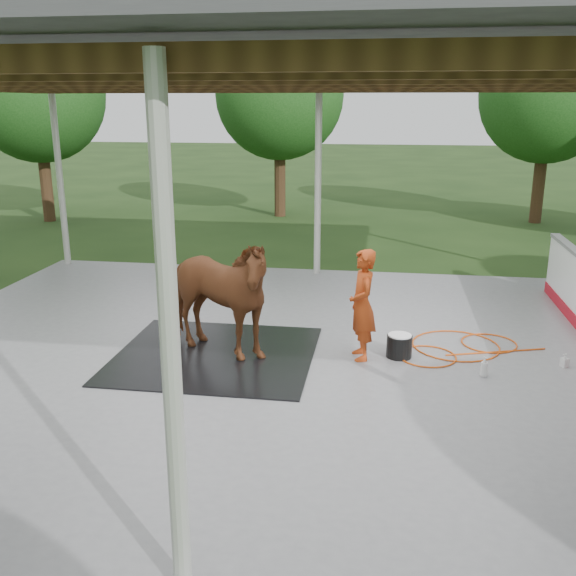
# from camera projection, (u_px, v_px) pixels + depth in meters

# --- Properties ---
(ground) EXTENTS (100.00, 100.00, 0.00)m
(ground) POSITION_uv_depth(u_px,v_px,m) (282.00, 358.00, 9.33)
(ground) COLOR #1E3814
(concrete_slab) EXTENTS (12.00, 10.00, 0.05)m
(concrete_slab) POSITION_uv_depth(u_px,v_px,m) (282.00, 357.00, 9.33)
(concrete_slab) COLOR slate
(concrete_slab) RESTS_ON ground
(pavilion_structure) EXTENTS (12.60, 10.60, 4.05)m
(pavilion_structure) POSITION_uv_depth(u_px,v_px,m) (281.00, 71.00, 8.23)
(pavilion_structure) COLOR beige
(pavilion_structure) RESTS_ON ground
(tree_belt) EXTENTS (28.00, 28.00, 5.80)m
(tree_belt) POSITION_uv_depth(u_px,v_px,m) (312.00, 87.00, 9.09)
(tree_belt) COLOR #382314
(tree_belt) RESTS_ON ground
(rubber_mat) EXTENTS (2.83, 2.65, 0.02)m
(rubber_mat) POSITION_uv_depth(u_px,v_px,m) (215.00, 355.00, 9.31)
(rubber_mat) COLOR black
(rubber_mat) RESTS_ON concrete_slab
(horse) EXTENTS (2.30, 1.71, 1.77)m
(horse) POSITION_uv_depth(u_px,v_px,m) (213.00, 296.00, 9.06)
(horse) COLOR brown
(horse) RESTS_ON rubber_mat
(handler) EXTENTS (0.52, 0.66, 1.59)m
(handler) POSITION_uv_depth(u_px,v_px,m) (362.00, 305.00, 9.00)
(handler) COLOR #AD3912
(handler) RESTS_ON concrete_slab
(wash_bucket) EXTENTS (0.37, 0.37, 0.34)m
(wash_bucket) POSITION_uv_depth(u_px,v_px,m) (399.00, 345.00, 9.21)
(wash_bucket) COLOR black
(wash_bucket) RESTS_ON concrete_slab
(soap_bottle_a) EXTENTS (0.15, 0.15, 0.28)m
(soap_bottle_a) POSITION_uv_depth(u_px,v_px,m) (484.00, 367.00, 8.55)
(soap_bottle_a) COLOR silver
(soap_bottle_a) RESTS_ON concrete_slab
(soap_bottle_b) EXTENTS (0.12, 0.12, 0.19)m
(soap_bottle_b) POSITION_uv_depth(u_px,v_px,m) (565.00, 360.00, 8.87)
(soap_bottle_b) COLOR #338CD8
(soap_bottle_b) RESTS_ON concrete_slab
(hose_coil) EXTENTS (2.17, 1.57, 0.02)m
(hose_coil) POSITION_uv_depth(u_px,v_px,m) (457.00, 347.00, 9.58)
(hose_coil) COLOR #C5490E
(hose_coil) RESTS_ON concrete_slab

